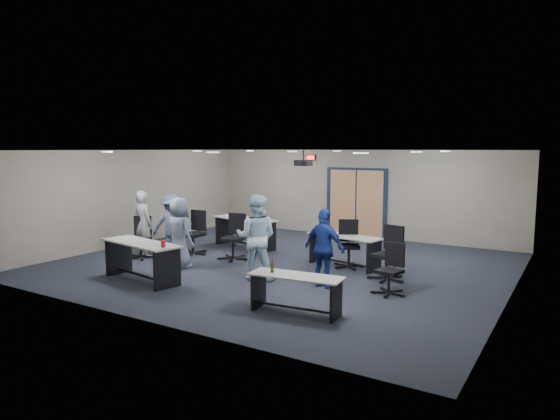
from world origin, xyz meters
The scene contains 25 objects.
floor centered at (0.00, 0.00, 0.00)m, with size 10.00×10.00×0.00m, color #1C1F2D.
back_wall centered at (0.00, 4.50, 1.35)m, with size 10.00×0.04×2.70m, color gray.
front_wall centered at (0.00, -4.50, 1.35)m, with size 10.00×0.04×2.70m, color gray.
left_wall centered at (-5.00, 0.00, 1.35)m, with size 0.04×9.00×2.70m, color gray.
right_wall centered at (5.00, 0.00, 1.35)m, with size 0.04×9.00×2.70m, color gray.
ceiling centered at (0.00, 0.00, 2.70)m, with size 10.00×9.00×0.04m, color silver.
double_door centered at (0.00, 4.46, 1.05)m, with size 2.00×0.07×2.20m.
exit_sign centered at (-1.60, 4.44, 2.45)m, with size 0.32×0.07×0.18m.
ceiling_projector centered at (0.30, 0.50, 2.40)m, with size 0.35×0.32×0.37m.
ceiling_can_lights centered at (0.00, 0.25, 2.67)m, with size 6.24×5.74×0.02m, color white, non-canonical shape.
table_front_left centered at (-1.70, -2.79, 0.56)m, with size 2.09×1.01×0.95m.
table_front_right centered at (2.04, -2.90, 0.45)m, with size 1.64×0.69×0.89m.
table_back_left centered at (-1.95, 1.23, 0.56)m, with size 2.13×1.12×0.82m.
table_back_right centered at (1.36, 0.58, 0.50)m, with size 1.90×0.96×0.74m.
chair_back_a centered at (-2.55, -0.24, 0.57)m, with size 0.72×0.72×1.14m, color black, non-canonical shape.
chair_back_b centered at (-1.30, -0.19, 0.57)m, with size 0.71×0.71×1.13m, color black, non-canonical shape.
chair_back_c centered at (1.50, 0.54, 0.55)m, with size 0.69×0.69×1.10m, color black, non-canonical shape.
chair_back_d centered at (2.62, -0.07, 0.57)m, with size 0.72×0.72×1.14m, color black, non-canonical shape.
chair_loose_left centered at (-3.34, -1.30, 0.52)m, with size 0.66×0.66×1.05m, color black, non-canonical shape.
chair_loose_right centered at (3.01, -1.04, 0.48)m, with size 0.61×0.61×0.97m, color black, non-canonical shape.
person_gray centered at (-3.49, -1.07, 0.85)m, with size 0.62×0.40×1.69m, color #92979F.
person_plaid centered at (-1.85, -1.50, 0.82)m, with size 0.80×0.52×1.63m, color slate.
person_lightblue centered at (0.26, -1.44, 0.90)m, with size 0.87×0.68×1.80m, color #C0E2FF.
person_navy centered at (1.75, -1.24, 0.79)m, with size 0.92×0.38×1.58m, color navy.
person_back centered at (-2.88, -0.65, 0.79)m, with size 1.02×0.59×1.59m, color #405274.
Camera 1 is at (6.06, -9.93, 2.74)m, focal length 32.00 mm.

